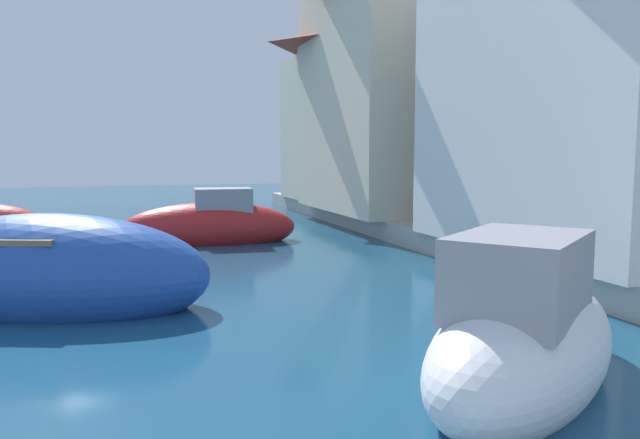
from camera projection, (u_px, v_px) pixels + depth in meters
name	position (u px, v px, depth m)	size (l,w,h in m)	color
moored_boat_0	(48.00, 274.00, 8.70)	(5.14, 3.56, 1.78)	#1E479E
moored_boat_5	(211.00, 226.00, 15.13)	(4.45, 1.79, 1.66)	#B21E1E
moored_boat_7	(524.00, 339.00, 5.73)	(3.71, 3.32, 1.80)	white
waterfront_building_annex	(432.00, 74.00, 18.83)	(7.33, 6.73, 8.32)	beige
waterfront_building_far	(397.00, 109.00, 21.27)	(6.63, 9.32, 6.49)	beige
quayside_tree	(509.00, 115.00, 17.62)	(3.32, 3.32, 4.53)	brown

